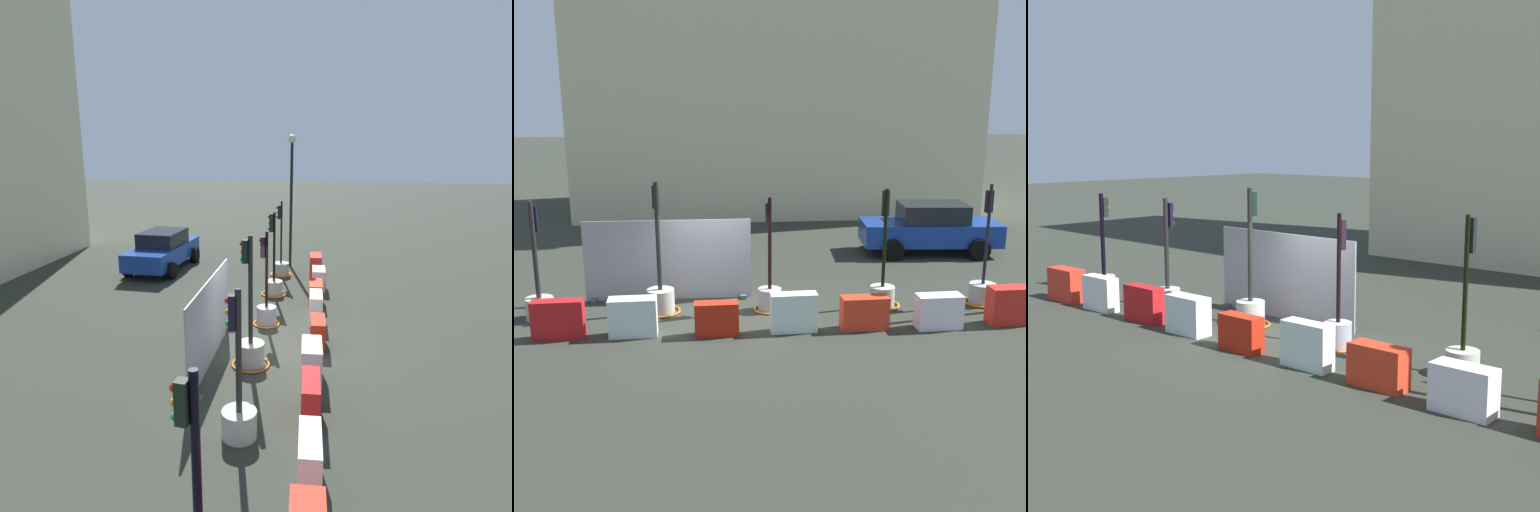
% 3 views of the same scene
% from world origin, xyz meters
% --- Properties ---
extents(ground_plane, '(120.00, 120.00, 0.00)m').
position_xyz_m(ground_plane, '(0.00, 0.00, 0.00)').
color(ground_plane, '#2F322A').
extents(traffic_light_1, '(0.67, 0.67, 2.91)m').
position_xyz_m(traffic_light_1, '(-4.22, 0.09, 0.56)').
color(traffic_light_1, '#B0B5A8').
rests_on(traffic_light_1, ground_plane).
extents(traffic_light_2, '(0.96, 0.96, 3.29)m').
position_xyz_m(traffic_light_2, '(-1.32, 0.29, 0.51)').
color(traffic_light_2, '#BCB6A7').
rests_on(traffic_light_2, ground_plane).
extents(traffic_light_3, '(0.82, 0.82, 2.89)m').
position_xyz_m(traffic_light_3, '(1.41, 0.21, 0.47)').
color(traffic_light_3, '#ABA6B2').
rests_on(traffic_light_3, ground_plane).
extents(traffic_light_4, '(0.92, 0.92, 3.05)m').
position_xyz_m(traffic_light_4, '(4.33, 0.26, 0.46)').
color(traffic_light_4, '#B9B8A7').
rests_on(traffic_light_4, ground_plane).
extents(traffic_light_5, '(0.90, 0.90, 3.14)m').
position_xyz_m(traffic_light_5, '(6.98, 0.22, 0.43)').
color(traffic_light_5, '#B0B0AC').
rests_on(traffic_light_5, ground_plane).
extents(construction_barrier_2, '(1.15, 0.39, 0.89)m').
position_xyz_m(construction_barrier_2, '(-3.49, -1.22, 0.44)').
color(construction_barrier_2, red).
rests_on(construction_barrier_2, ground_plane).
extents(construction_barrier_3, '(1.09, 0.49, 0.89)m').
position_xyz_m(construction_barrier_3, '(-1.83, -1.21, 0.44)').
color(construction_barrier_3, silver).
rests_on(construction_barrier_3, ground_plane).
extents(construction_barrier_4, '(1.00, 0.42, 0.78)m').
position_xyz_m(construction_barrier_4, '(0.06, -1.35, 0.39)').
color(construction_barrier_4, red).
rests_on(construction_barrier_4, ground_plane).
extents(construction_barrier_5, '(1.08, 0.42, 0.91)m').
position_xyz_m(construction_barrier_5, '(1.83, -1.28, 0.46)').
color(construction_barrier_5, silver).
rests_on(construction_barrier_5, ground_plane).
extents(construction_barrier_6, '(1.11, 0.48, 0.78)m').
position_xyz_m(construction_barrier_6, '(3.50, -1.26, 0.39)').
color(construction_barrier_6, red).
rests_on(construction_barrier_6, ground_plane).
extents(construction_barrier_7, '(1.07, 0.51, 0.81)m').
position_xyz_m(construction_barrier_7, '(5.24, -1.37, 0.40)').
color(construction_barrier_7, white).
rests_on(construction_barrier_7, ground_plane).
extents(construction_barrier_8, '(1.15, 0.51, 0.91)m').
position_xyz_m(construction_barrier_8, '(7.08, -1.23, 0.45)').
color(construction_barrier_8, red).
rests_on(construction_barrier_8, ground_plane).
extents(car_blue_estate, '(4.69, 2.47, 1.71)m').
position_xyz_m(car_blue_estate, '(7.34, 5.48, 0.86)').
color(car_blue_estate, navy).
rests_on(car_blue_estate, ground_plane).
extents(site_fence_panel, '(4.36, 0.50, 2.14)m').
position_xyz_m(site_fence_panel, '(-1.18, 1.33, 1.03)').
color(site_fence_panel, '#989AA1').
rests_on(site_fence_panel, ground_plane).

